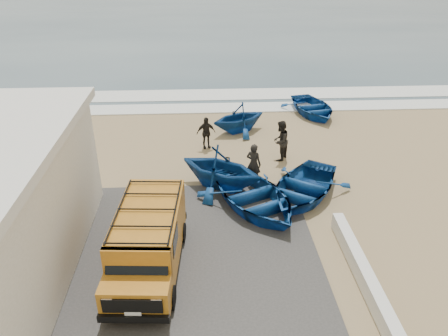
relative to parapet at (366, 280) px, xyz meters
name	(u,v)px	position (x,y,z in m)	size (l,w,h in m)	color
ground	(192,231)	(-5.00, 3.00, -0.28)	(160.00, 160.00, 0.00)	#9F865C
slab	(125,272)	(-7.00, 1.00, -0.25)	(12.00, 10.00, 0.05)	#403D3A
ocean	(197,5)	(-5.00, 59.00, -0.27)	(180.00, 88.00, 0.01)	#385166
surf_line	(195,108)	(-5.00, 15.00, -0.25)	(180.00, 1.60, 0.06)	white
surf_wash	(195,95)	(-5.00, 17.50, -0.26)	(180.00, 2.20, 0.04)	white
parapet	(366,280)	(0.00, 0.00, 0.00)	(0.35, 6.00, 0.55)	silver
van	(148,239)	(-6.24, 1.20, 0.79)	(2.13, 4.74, 1.98)	#BE751C
boat_near_left	(254,197)	(-2.75, 4.34, 0.20)	(3.26, 4.56, 0.94)	navy
boat_near_right	(303,187)	(-0.77, 5.02, 0.16)	(3.02, 4.23, 0.88)	navy
boat_mid_left	(221,168)	(-3.89, 5.85, 0.63)	(2.97, 3.44, 1.81)	navy
boat_far_left	(239,117)	(-2.70, 11.55, 0.50)	(2.52, 2.92, 1.54)	navy
boat_far_right	(313,107)	(1.67, 13.77, 0.14)	(2.85, 3.99, 0.83)	navy
fisherman_front	(254,164)	(-2.55, 6.20, 0.59)	(0.63, 0.41, 1.73)	black
fisherman_middle	(280,141)	(-1.13, 8.24, 0.64)	(0.89, 0.70, 1.84)	black
fisherman_back	(206,133)	(-4.41, 9.66, 0.49)	(0.90, 0.38, 1.54)	black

